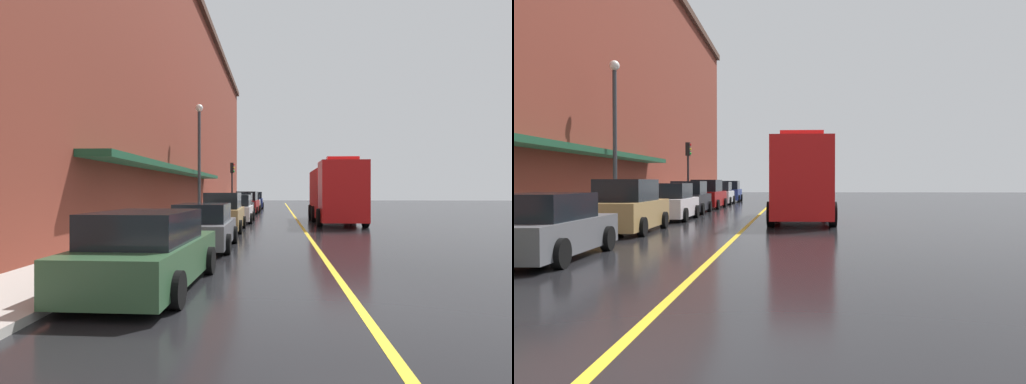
# 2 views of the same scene
# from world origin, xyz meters

# --- Properties ---
(ground_plane) EXTENTS (112.00, 112.00, 0.00)m
(ground_plane) POSITION_xyz_m (0.00, 25.00, 0.00)
(ground_plane) COLOR black
(sidewalk_left) EXTENTS (2.40, 70.00, 0.15)m
(sidewalk_left) POSITION_xyz_m (-6.20, 25.00, 0.07)
(sidewalk_left) COLOR #ADA8A0
(sidewalk_left) RESTS_ON ground
(lane_center_stripe) EXTENTS (0.16, 70.00, 0.01)m
(lane_center_stripe) POSITION_xyz_m (0.00, 25.00, 0.00)
(lane_center_stripe) COLOR gold
(lane_center_stripe) RESTS_ON ground
(brick_building_left) EXTENTS (11.18, 64.00, 16.92)m
(brick_building_left) POSITION_xyz_m (-12.40, 24.00, 8.47)
(brick_building_left) COLOR maroon
(brick_building_left) RESTS_ON ground
(parked_car_0) EXTENTS (2.21, 4.81, 1.56)m
(parked_car_0) POSITION_xyz_m (-3.96, 0.96, 0.74)
(parked_car_0) COLOR #2D5133
(parked_car_0) RESTS_ON ground
(parked_car_1) EXTENTS (2.12, 4.54, 1.53)m
(parked_car_1) POSITION_xyz_m (-3.85, 6.85, 0.73)
(parked_car_1) COLOR #595B60
(parked_car_1) RESTS_ON ground
(parked_car_2) EXTENTS (2.04, 4.77, 1.88)m
(parked_car_2) POSITION_xyz_m (-3.97, 13.07, 0.87)
(parked_car_2) COLOR #A5844C
(parked_car_2) RESTS_ON ground
(parked_car_3) EXTENTS (2.13, 4.26, 1.72)m
(parked_car_3) POSITION_xyz_m (-3.89, 18.79, 0.81)
(parked_car_3) COLOR silver
(parked_car_3) RESTS_ON ground
(parked_car_4) EXTENTS (2.09, 4.36, 1.82)m
(parked_car_4) POSITION_xyz_m (-4.03, 23.87, 0.85)
(parked_car_4) COLOR black
(parked_car_4) RESTS_ON ground
(parked_car_5) EXTENTS (2.19, 4.52, 1.92)m
(parked_car_5) POSITION_xyz_m (-3.94, 29.15, 0.89)
(parked_car_5) COLOR maroon
(parked_car_5) RESTS_ON ground
(parked_car_6) EXTENTS (2.08, 4.65, 1.77)m
(parked_car_6) POSITION_xyz_m (-3.92, 35.02, 0.83)
(parked_car_6) COLOR silver
(parked_car_6) RESTS_ON ground
(parked_car_7) EXTENTS (2.13, 4.49, 1.87)m
(parked_car_7) POSITION_xyz_m (-3.86, 40.37, 0.87)
(parked_car_7) COLOR navy
(parked_car_7) RESTS_ON ground
(fire_truck) EXTENTS (2.85, 9.36, 3.82)m
(fire_truck) POSITION_xyz_m (2.23, 18.90, 1.82)
(fire_truck) COLOR red
(fire_truck) RESTS_ON ground
(parking_meter_0) EXTENTS (0.14, 0.18, 1.33)m
(parking_meter_0) POSITION_xyz_m (-5.35, 29.70, 1.06)
(parking_meter_0) COLOR #4C4C51
(parking_meter_0) RESTS_ON sidewalk_left
(parking_meter_1) EXTENTS (0.14, 0.18, 1.33)m
(parking_meter_1) POSITION_xyz_m (-5.35, 22.48, 1.06)
(parking_meter_1) COLOR #4C4C51
(parking_meter_1) RESTS_ON sidewalk_left
(street_lamp_left) EXTENTS (0.44, 0.44, 6.94)m
(street_lamp_left) POSITION_xyz_m (-5.95, 17.21, 4.40)
(street_lamp_left) COLOR #33383D
(street_lamp_left) RESTS_ON sidewalk_left
(traffic_light_near) EXTENTS (0.38, 0.36, 4.30)m
(traffic_light_near) POSITION_xyz_m (-5.29, 29.41, 3.16)
(traffic_light_near) COLOR #232326
(traffic_light_near) RESTS_ON sidewalk_left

